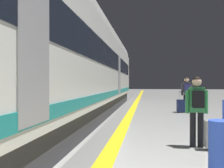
{
  "coord_description": "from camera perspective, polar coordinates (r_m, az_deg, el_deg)",
  "views": [
    {
      "loc": [
        0.08,
        0.06,
        1.45
      ],
      "look_at": [
        -0.77,
        6.09,
        1.43
      ],
      "focal_mm": 39.01,
      "sensor_mm": 36.0,
      "label": 1
    }
  ],
  "objects": [
    {
      "name": "passenger_mid",
      "position": [
        12.7,
        17.11,
        -1.66
      ],
      "size": [
        0.55,
        0.35,
        1.76
      ],
      "color": "black",
      "rests_on": "ground"
    },
    {
      "name": "safety_line_strip",
      "position": [
        10.07,
        3.7,
        -8.07
      ],
      "size": [
        0.36,
        80.0,
        0.01
      ],
      "primitive_type": "cube",
      "color": "yellow",
      "rests_on": "ground"
    },
    {
      "name": "suitcase_near",
      "position": [
        5.79,
        22.82,
        -10.82
      ],
      "size": [
        0.38,
        0.24,
        0.64
      ],
      "color": "#9E9EA3",
      "rests_on": "ground"
    },
    {
      "name": "suitcase_mid",
      "position": [
        12.41,
        15.85,
        -4.88
      ],
      "size": [
        0.41,
        0.29,
        1.04
      ],
      "color": "#19234C",
      "rests_on": "ground"
    },
    {
      "name": "passenger_near",
      "position": [
        5.83,
        19.27,
        -4.73
      ],
      "size": [
        0.5,
        0.31,
        1.6
      ],
      "color": "black",
      "rests_on": "ground"
    },
    {
      "name": "tactile_edge_band",
      "position": [
        10.11,
        1.65,
        -8.05
      ],
      "size": [
        0.68,
        80.0,
        0.01
      ],
      "primitive_type": "cube",
      "color": "slate",
      "rests_on": "ground"
    },
    {
      "name": "high_speed_train",
      "position": [
        8.22,
        -12.96,
        7.53
      ],
      "size": [
        2.94,
        29.68,
        4.97
      ],
      "color": "#38383D",
      "rests_on": "ground"
    }
  ]
}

